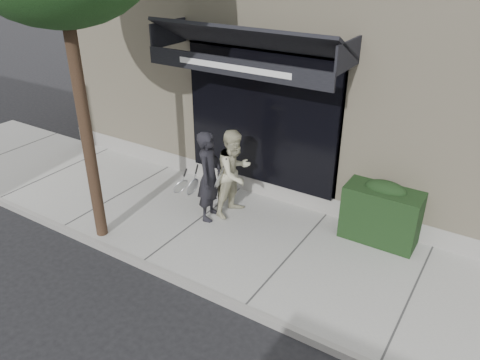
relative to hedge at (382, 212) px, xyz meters
The scene contains 7 objects.
ground 1.79m from the hedge, 131.35° to the right, with size 80.00×80.00×0.00m, color black.
sidewalk 1.77m from the hedge, 131.35° to the right, with size 20.00×3.00×0.12m, color #969591.
curb 3.07m from the hedge, 111.45° to the right, with size 20.00×0.10×0.14m, color gray.
building_facade 4.39m from the hedge, 106.65° to the left, with size 14.30×8.04×5.64m.
hedge is the anchor object (origin of this frame).
pedestrian_front 3.16m from the hedge, 160.98° to the right, with size 0.83×0.87×1.75m.
pedestrian_back 2.76m from the hedge, 166.83° to the right, with size 0.75×0.91×1.71m.
Camera 1 is at (2.74, -5.98, 4.90)m, focal length 35.00 mm.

